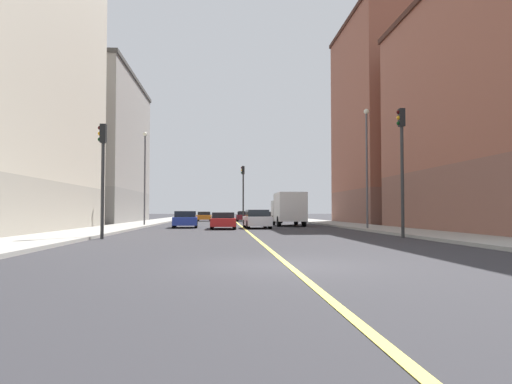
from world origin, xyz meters
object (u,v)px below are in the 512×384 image
(traffic_light_right_near, at_px, (103,164))
(car_green, at_px, (244,216))
(car_maroon, at_px, (243,216))
(car_orange, at_px, (204,216))
(building_right_midblock, at_px, (90,150))
(traffic_light_median_far, at_px, (243,186))
(building_left_mid, at_px, (395,122))
(car_black, at_px, (273,217))
(car_red, at_px, (223,221))
(street_lamp_right_near, at_px, (145,169))
(box_truck, at_px, (288,208))
(traffic_light_left_near, at_px, (402,155))
(car_blue, at_px, (185,220))
(car_white, at_px, (257,219))
(street_lamp_left_near, at_px, (367,157))

(traffic_light_right_near, bearing_deg, car_green, 78.75)
(car_maroon, bearing_deg, car_orange, 166.39)
(building_right_midblock, distance_m, car_orange, 16.79)
(traffic_light_median_far, bearing_deg, building_left_mid, -10.05)
(car_orange, bearing_deg, car_maroon, -13.61)
(traffic_light_right_near, distance_m, car_black, 31.79)
(car_red, bearing_deg, car_maroon, 84.17)
(building_right_midblock, bearing_deg, car_green, 36.16)
(building_right_midblock, bearing_deg, traffic_light_median_far, -8.93)
(traffic_light_right_near, relative_size, car_red, 1.23)
(car_maroon, bearing_deg, car_green, 86.75)
(car_black, bearing_deg, car_green, 99.99)
(street_lamp_right_near, relative_size, box_truck, 1.13)
(traffic_light_median_far, relative_size, car_green, 1.50)
(building_right_midblock, height_order, box_truck, building_right_midblock)
(car_black, relative_size, car_red, 0.90)
(car_green, bearing_deg, traffic_light_left_near, -82.35)
(traffic_light_right_near, xyz_separation_m, car_orange, (3.34, 39.27, -2.99))
(car_orange, height_order, car_green, car_green)
(building_right_midblock, relative_size, car_blue, 5.02)
(traffic_light_left_near, relative_size, car_maroon, 1.61)
(traffic_light_median_far, height_order, car_green, traffic_light_median_far)
(building_left_mid, distance_m, car_maroon, 22.34)
(traffic_light_left_near, bearing_deg, car_white, 115.63)
(car_green, xyz_separation_m, box_truck, (2.84, -25.11, 0.92))
(street_lamp_left_near, distance_m, car_maroon, 30.27)
(building_left_mid, distance_m, car_red, 24.66)
(street_lamp_left_near, relative_size, car_white, 1.89)
(traffic_light_median_far, height_order, street_lamp_left_near, street_lamp_left_near)
(street_lamp_left_near, xyz_separation_m, car_blue, (-12.94, 6.07, -4.43))
(street_lamp_left_near, bearing_deg, car_blue, 154.89)
(car_green, xyz_separation_m, car_blue, (-6.00, -29.07, 0.01))
(building_left_mid, height_order, street_lamp_right_near, building_left_mid)
(building_left_mid, distance_m, car_white, 22.24)
(box_truck, bearing_deg, building_right_midblock, 150.02)
(car_blue, bearing_deg, building_left_mid, 26.30)
(car_green, bearing_deg, car_maroon, -93.25)
(traffic_light_right_near, distance_m, car_blue, 15.60)
(street_lamp_left_near, xyz_separation_m, car_black, (-4.37, 20.55, -4.47))
(building_left_mid, height_order, traffic_light_median_far, building_left_mid)
(car_white, relative_size, box_truck, 0.62)
(building_left_mid, height_order, car_green, building_left_mid)
(street_lamp_right_near, distance_m, car_maroon, 22.28)
(car_white, bearing_deg, car_black, 79.71)
(car_maroon, height_order, box_truck, box_truck)
(car_white, relative_size, car_orange, 1.09)
(street_lamp_left_near, distance_m, car_white, 9.52)
(traffic_light_right_near, bearing_deg, building_right_midblock, 106.46)
(traffic_light_left_near, distance_m, box_truck, 19.46)
(car_red, bearing_deg, traffic_light_left_near, -53.88)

